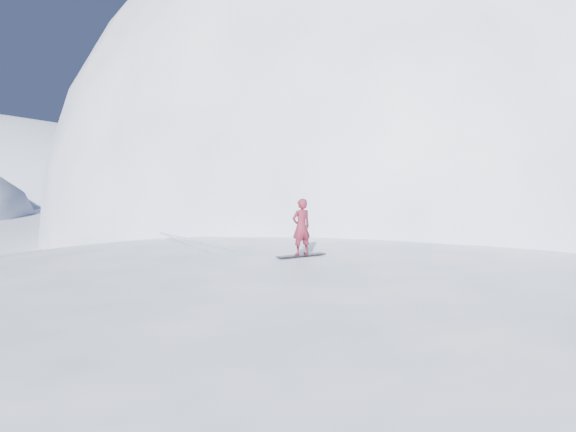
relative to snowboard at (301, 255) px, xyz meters
name	(u,v)px	position (x,y,z in m)	size (l,w,h in m)	color
ground	(302,346)	(-0.35, -0.85, -2.41)	(400.00, 400.00, 0.00)	white
near_ridge	(292,315)	(0.65, 2.15, -2.41)	(36.00, 28.00, 4.80)	white
summit_peak	(403,228)	(21.65, 25.15, -2.41)	(60.00, 56.00, 56.00)	white
peak_shoulder	(313,243)	(9.65, 19.15, -2.41)	(28.00, 24.00, 18.00)	white
wind_bumps	(258,327)	(-0.90, 1.27, -2.41)	(16.00, 14.40, 1.00)	white
snowboard	(301,255)	(0.00, 0.00, 0.00)	(1.56, 0.29, 0.03)	black
snowboarder	(301,227)	(0.00, 0.00, 0.84)	(0.60, 0.40, 1.65)	maroon
board_tracks	(188,240)	(-2.32, 4.83, 0.01)	(1.52, 5.98, 0.04)	silver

